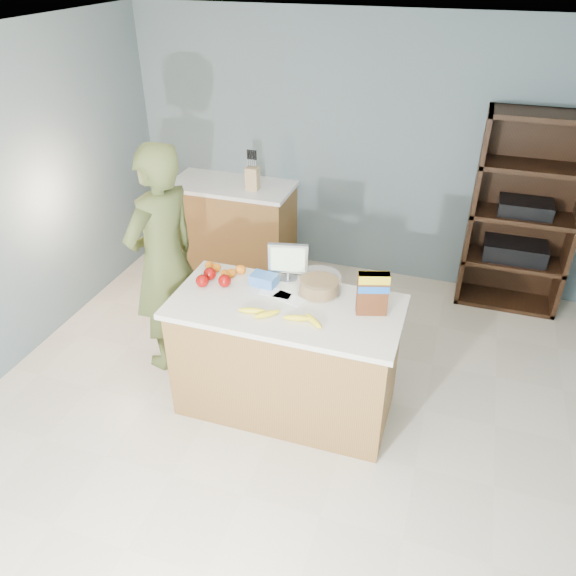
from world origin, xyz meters
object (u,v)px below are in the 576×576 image
(person, at_px, (164,261))
(tv, at_px, (288,260))
(counter_peninsula, at_px, (286,361))
(cereal_box, at_px, (373,291))
(shelving_unit, at_px, (522,217))

(person, bearing_deg, tv, 110.25)
(tv, bearing_deg, counter_peninsula, -74.71)
(person, distance_m, cereal_box, 1.63)
(counter_peninsula, distance_m, shelving_unit, 2.61)
(shelving_unit, height_order, cereal_box, shelving_unit)
(counter_peninsula, xyz_separation_m, shelving_unit, (1.55, 2.05, 0.45))
(counter_peninsula, xyz_separation_m, person, (-1.06, 0.26, 0.50))
(shelving_unit, xyz_separation_m, cereal_box, (-0.99, -1.97, 0.21))
(person, bearing_deg, counter_peninsula, 93.32)
(counter_peninsula, bearing_deg, tv, 105.29)
(shelving_unit, bearing_deg, person, -145.56)
(counter_peninsula, height_order, tv, tv)
(counter_peninsula, distance_m, person, 1.20)
(tv, bearing_deg, cereal_box, -20.14)
(counter_peninsula, relative_size, person, 0.85)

